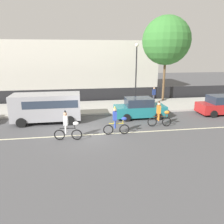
# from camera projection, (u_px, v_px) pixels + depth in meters

# --- Properties ---
(ground_plane) EXTENTS (80.00, 80.00, 0.00)m
(ground_plane) POSITION_uv_depth(u_px,v_px,m) (85.00, 132.00, 14.61)
(ground_plane) COLOR #4C4C4F
(road_centre_line) EXTENTS (36.00, 0.14, 0.01)m
(road_centre_line) POSITION_uv_depth(u_px,v_px,m) (85.00, 135.00, 14.14)
(road_centre_line) COLOR beige
(road_centre_line) RESTS_ON ground
(sidewalk_curb) EXTENTS (60.00, 5.00, 0.15)m
(sidewalk_curb) POSITION_uv_depth(u_px,v_px,m) (82.00, 108.00, 20.79)
(sidewalk_curb) COLOR #ADAAA3
(sidewalk_curb) RESTS_ON ground
(fence_line) EXTENTS (40.00, 0.08, 1.40)m
(fence_line) POSITION_uv_depth(u_px,v_px,m) (81.00, 95.00, 23.38)
(fence_line) COLOR black
(fence_line) RESTS_ON ground
(building_backdrop) EXTENTS (28.00, 8.00, 6.61)m
(building_backdrop) POSITION_uv_depth(u_px,v_px,m) (52.00, 66.00, 30.31)
(building_backdrop) COLOR beige
(building_backdrop) RESTS_ON ground
(parade_cyclist_zebra) EXTENTS (1.71, 0.51, 1.92)m
(parade_cyclist_zebra) POSITION_uv_depth(u_px,v_px,m) (68.00, 127.00, 13.14)
(parade_cyclist_zebra) COLOR black
(parade_cyclist_zebra) RESTS_ON ground
(parade_cyclist_cobalt) EXTENTS (1.72, 0.50, 1.92)m
(parade_cyclist_cobalt) POSITION_uv_depth(u_px,v_px,m) (117.00, 122.00, 14.04)
(parade_cyclist_cobalt) COLOR black
(parade_cyclist_cobalt) RESTS_ON ground
(parade_cyclist_orange) EXTENTS (1.71, 0.51, 1.92)m
(parade_cyclist_orange) POSITION_uv_depth(u_px,v_px,m) (160.00, 115.00, 15.57)
(parade_cyclist_orange) COLOR black
(parade_cyclist_orange) RESTS_ON ground
(parked_van_grey) EXTENTS (5.00, 2.22, 2.18)m
(parked_van_grey) POSITION_uv_depth(u_px,v_px,m) (48.00, 106.00, 16.45)
(parked_van_grey) COLOR #99999E
(parked_van_grey) RESTS_ON ground
(parked_car_teal) EXTENTS (4.10, 1.92, 1.64)m
(parked_car_teal) POSITION_uv_depth(u_px,v_px,m) (140.00, 108.00, 17.70)
(parked_car_teal) COLOR #1E727A
(parked_car_teal) RESTS_ON ground
(parked_car_red) EXTENTS (4.10, 1.92, 1.64)m
(parked_car_red) POSITION_uv_depth(u_px,v_px,m) (222.00, 105.00, 18.69)
(parked_car_red) COLOR #AD1E1E
(parked_car_red) RESTS_ON ground
(street_lamp_post) EXTENTS (0.36, 0.36, 5.86)m
(street_lamp_post) POSITION_uv_depth(u_px,v_px,m) (136.00, 65.00, 21.30)
(street_lamp_post) COLOR black
(street_lamp_post) RESTS_ON sidewalk_curb
(street_tree_near_lamp) EXTENTS (4.90, 4.90, 8.61)m
(street_tree_near_lamp) POSITION_uv_depth(u_px,v_px,m) (166.00, 41.00, 22.19)
(street_tree_near_lamp) COLOR brown
(street_tree_near_lamp) RESTS_ON sidewalk_curb
(pedestrian_onlooker) EXTENTS (0.32, 0.20, 1.62)m
(pedestrian_onlooker) POSITION_uv_depth(u_px,v_px,m) (154.00, 95.00, 22.11)
(pedestrian_onlooker) COLOR #33333D
(pedestrian_onlooker) RESTS_ON sidewalk_curb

